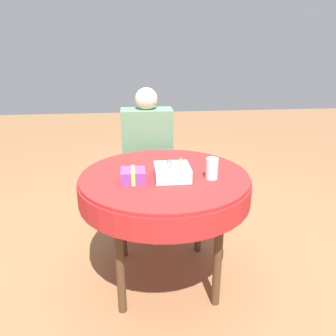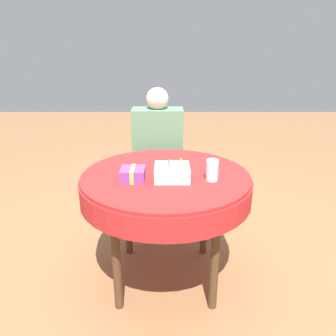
% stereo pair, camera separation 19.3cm
% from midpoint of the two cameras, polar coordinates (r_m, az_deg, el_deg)
% --- Properties ---
extents(ground_plane, '(12.00, 12.00, 0.00)m').
position_cam_midpoint_polar(ground_plane, '(2.34, -3.03, -18.38)').
color(ground_plane, '#8C603D').
extents(dining_table, '(1.03, 1.03, 0.75)m').
position_cam_midpoint_polar(dining_table, '(2.00, -3.37, -3.54)').
color(dining_table, '#B22323').
rests_on(dining_table, ground_plane).
extents(chair, '(0.37, 0.37, 0.89)m').
position_cam_midpoint_polar(chair, '(2.79, -5.55, -0.50)').
color(chair, '#4C331E').
rests_on(chair, ground_plane).
extents(person, '(0.40, 0.31, 1.18)m').
position_cam_midpoint_polar(person, '(2.63, -5.69, 3.33)').
color(person, beige).
rests_on(person, ground_plane).
extents(birthday_cake, '(0.20, 0.20, 0.13)m').
position_cam_midpoint_polar(birthday_cake, '(1.88, -2.19, -0.78)').
color(birthday_cake, white).
rests_on(birthday_cake, dining_table).
extents(drinking_glass, '(0.07, 0.07, 0.12)m').
position_cam_midpoint_polar(drinking_glass, '(1.88, 4.77, -0.14)').
color(drinking_glass, silver).
rests_on(drinking_glass, dining_table).
extents(gift_box, '(0.14, 0.14, 0.08)m').
position_cam_midpoint_polar(gift_box, '(1.86, -9.05, -1.38)').
color(gift_box, '#753D99').
rests_on(gift_box, dining_table).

